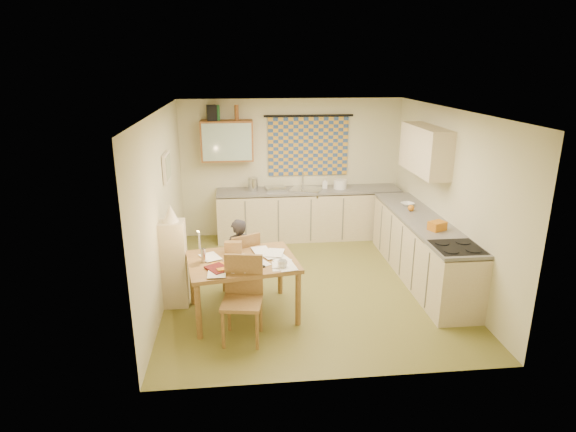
{
  "coord_description": "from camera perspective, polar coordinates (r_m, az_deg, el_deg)",
  "views": [
    {
      "loc": [
        -0.96,
        -6.36,
        3.09
      ],
      "look_at": [
        -0.28,
        0.2,
        0.99
      ],
      "focal_mm": 30.0,
      "sensor_mm": 36.0,
      "label": 1
    }
  ],
  "objects": [
    {
      "name": "person",
      "position": [
        6.62,
        -5.91,
        -4.97
      ],
      "size": [
        0.62,
        0.6,
        1.11
      ],
      "primitive_type": "imported",
      "rotation": [
        0.0,
        0.0,
        3.63
      ],
      "color": "black",
      "rests_on": "floor"
    },
    {
      "name": "print_canvas",
      "position": [
        6.98,
        -14.0,
        5.65
      ],
      "size": [
        0.01,
        0.42,
        0.32
      ],
      "primitive_type": "cube",
      "color": "beige",
      "rests_on": "wall_left"
    },
    {
      "name": "candle_holder",
      "position": [
        6.01,
        -10.0,
        -4.63
      ],
      "size": [
        0.07,
        0.07,
        0.18
      ],
      "primitive_type": "cylinder",
      "rotation": [
        0.0,
        0.0,
        0.14
      ],
      "color": "silver",
      "rests_on": "dining_table"
    },
    {
      "name": "window_blind",
      "position": [
        8.8,
        2.41,
        8.24
      ],
      "size": [
        1.45,
        0.03,
        1.05
      ],
      "primitive_type": "cube",
      "color": "navy",
      "rests_on": "wall_back"
    },
    {
      "name": "bottle_brown",
      "position": [
        8.48,
        -6.12,
        12.1
      ],
      "size": [
        0.07,
        0.07,
        0.26
      ],
      "primitive_type": "cylinder",
      "rotation": [
        0.0,
        0.0,
        0.04
      ],
      "color": "brown",
      "rests_on": "wall_cabinet"
    },
    {
      "name": "wall_front",
      "position": [
        4.6,
        6.65,
        -6.06
      ],
      "size": [
        4.0,
        0.02,
        2.5
      ],
      "primitive_type": "cube",
      "color": "beige",
      "rests_on": "floor"
    },
    {
      "name": "stove",
      "position": [
        6.49,
        19.02,
        -7.28
      ],
      "size": [
        0.6,
        0.6,
        0.92
      ],
      "color": "white",
      "rests_on": "floor"
    },
    {
      "name": "book",
      "position": [
        5.88,
        -9.12,
        -5.95
      ],
      "size": [
        0.19,
        0.24,
        0.02
      ],
      "primitive_type": "imported",
      "rotation": [
        0.0,
        0.0,
        -0.04
      ],
      "color": "#C16D14",
      "rests_on": "dining_table"
    },
    {
      "name": "floor",
      "position": [
        7.15,
        2.4,
        -8.06
      ],
      "size": [
        4.0,
        4.5,
        0.02
      ],
      "primitive_type": "cube",
      "color": "brown",
      "rests_on": "ground"
    },
    {
      "name": "magazine",
      "position": [
        5.74,
        -9.26,
        -6.5
      ],
      "size": [
        0.49,
        0.49,
        0.03
      ],
      "primitive_type": "imported",
      "rotation": [
        0.0,
        0.0,
        0.58
      ],
      "color": "maroon",
      "rests_on": "dining_table"
    },
    {
      "name": "mug",
      "position": [
        5.78,
        -0.65,
        -5.71
      ],
      "size": [
        0.22,
        0.22,
        0.09
      ],
      "primitive_type": "imported",
      "rotation": [
        0.0,
        0.0,
        0.49
      ],
      "color": "white",
      "rests_on": "dining_table"
    },
    {
      "name": "counter_back",
      "position": [
        8.81,
        2.44,
        0.23
      ],
      "size": [
        3.3,
        0.62,
        0.92
      ],
      "color": "#C8B38B",
      "rests_on": "floor"
    },
    {
      "name": "bottle_green",
      "position": [
        8.49,
        -8.32,
        12.02
      ],
      "size": [
        0.07,
        0.07,
        0.26
      ],
      "primitive_type": "cylinder",
      "rotation": [
        0.0,
        0.0,
        -0.05
      ],
      "color": "#195926",
      "rests_on": "wall_cabinet"
    },
    {
      "name": "dish_rack",
      "position": [
        8.61,
        -1.5,
        3.27
      ],
      "size": [
        0.38,
        0.34,
        0.06
      ],
      "primitive_type": "cube",
      "rotation": [
        0.0,
        0.0,
        0.12
      ],
      "color": "silver",
      "rests_on": "counter_back"
    },
    {
      "name": "wall_cabinet",
      "position": [
        8.55,
        -7.22,
        8.85
      ],
      "size": [
        0.9,
        0.34,
        0.7
      ],
      "primitive_type": "cube",
      "color": "brown",
      "rests_on": "wall_back"
    },
    {
      "name": "wall_left",
      "position": [
        6.71,
        -14.7,
        1.15
      ],
      "size": [
        0.02,
        4.5,
        2.5
      ],
      "primitive_type": "cube",
      "color": "beige",
      "rests_on": "floor"
    },
    {
      "name": "shelf_stand",
      "position": [
        6.49,
        -13.31,
        -5.54
      ],
      "size": [
        0.32,
        0.3,
        1.17
      ],
      "primitive_type": "cube",
      "color": "#C8B38B",
      "rests_on": "floor"
    },
    {
      "name": "orange_box",
      "position": [
        5.74,
        -7.79,
        -6.38
      ],
      "size": [
        0.14,
        0.12,
        0.04
      ],
      "primitive_type": "cube",
      "rotation": [
        0.0,
        0.0,
        0.38
      ],
      "color": "#C16D14",
      "rests_on": "dining_table"
    },
    {
      "name": "counter_right",
      "position": [
        7.45,
        15.45,
        -3.75
      ],
      "size": [
        0.62,
        2.95,
        0.92
      ],
      "color": "#C8B38B",
      "rests_on": "floor"
    },
    {
      "name": "wall_back",
      "position": [
        8.87,
        0.41,
        5.7
      ],
      "size": [
        4.0,
        0.02,
        2.5
      ],
      "primitive_type": "cube",
      "color": "beige",
      "rests_on": "floor"
    },
    {
      "name": "lampshade",
      "position": [
        6.26,
        -13.76,
        0.32
      ],
      "size": [
        0.2,
        0.2,
        0.22
      ],
      "primitive_type": "cone",
      "color": "beige",
      "rests_on": "shelf_stand"
    },
    {
      "name": "letter_rack",
      "position": [
        6.23,
        -6.5,
        -3.73
      ],
      "size": [
        0.23,
        0.12,
        0.16
      ],
      "primitive_type": "cube",
      "rotation": [
        0.0,
        0.0,
        -0.1
      ],
      "color": "brown",
      "rests_on": "dining_table"
    },
    {
      "name": "dining_table",
      "position": [
        6.2,
        -5.36,
        -8.37
      ],
      "size": [
        1.47,
        1.2,
        0.75
      ],
      "rotation": [
        0.0,
        0.0,
        0.16
      ],
      "color": "brown",
      "rests_on": "floor"
    },
    {
      "name": "upper_cabinet_right",
      "position": [
        7.56,
        15.96,
        7.55
      ],
      "size": [
        0.34,
        1.3,
        0.7
      ],
      "primitive_type": "cube",
      "color": "#C8B38B",
      "rests_on": "wall_right"
    },
    {
      "name": "mixing_bowl",
      "position": [
        8.76,
        6.2,
        3.77
      ],
      "size": [
        0.26,
        0.26,
        0.16
      ],
      "primitive_type": "cylinder",
      "rotation": [
        0.0,
        0.0,
        -0.07
      ],
      "color": "white",
      "rests_on": "counter_back"
    },
    {
      "name": "speaker",
      "position": [
        8.5,
        -9.04,
        11.99
      ],
      "size": [
        0.19,
        0.22,
        0.26
      ],
      "primitive_type": "cube",
      "rotation": [
        0.0,
        0.0,
        0.15
      ],
      "color": "black",
      "rests_on": "wall_cabinet"
    },
    {
      "name": "sink",
      "position": [
        8.69,
        2.17,
        2.92
      ],
      "size": [
        0.68,
        0.63,
        0.1
      ],
      "primitive_type": "cube",
      "rotation": [
        0.0,
        0.0,
        -0.39
      ],
      "color": "silver",
      "rests_on": "counter_back"
    },
    {
      "name": "framed_print",
      "position": [
        6.98,
        -14.2,
        5.64
      ],
      "size": [
        0.04,
        0.5,
        0.4
      ],
      "primitive_type": "cube",
      "color": "beige",
      "rests_on": "wall_left"
    },
    {
      "name": "candle_flame",
      "position": [
        5.88,
        -10.65,
        -1.8
      ],
      "size": [
        0.02,
        0.02,
        0.02
      ],
      "primitive_type": "sphere",
      "color": "#FFCC66",
      "rests_on": "dining_table"
    },
    {
      "name": "orange_bag",
      "position": [
        6.84,
        17.27,
        -1.12
      ],
      "size": [
        0.27,
        0.24,
        0.12
      ],
      "primitive_type": "cube",
      "rotation": [
        0.0,
        0.0,
        0.42
      ],
      "color": "#C16D14",
      "rests_on": "counter_right"
    },
    {
      "name": "soap_bottle",
      "position": [
        8.76,
        4.4,
        3.91
      ],
      "size": [
        0.11,
        0.11,
        0.19
      ],
      "primitive_type": "imported",
      "rotation": [
        0.0,
        0.0,
        -0.13
      ],
      "color": "white",
      "rests_on": "counter_back"
    },
    {
      "name": "eyeglasses",
      "position": [
        5.81,
        -3.37,
        -6.04
      ],
      "size": [
        0.14,
        0.08,
        0.02
      ],
      "primitive_type": "cube",
      "rotation": [
        0.0,
        0.0,
        0.26
      ],
      "color": "black",
      "rests_on": "dining_table"
    },
    {
      "name": "kettle",
      "position": [
        8.57,
        -4.17,
        3.78
      ],
      "size": [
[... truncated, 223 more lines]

